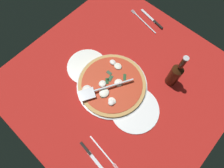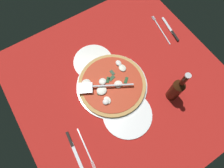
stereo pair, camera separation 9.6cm
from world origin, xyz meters
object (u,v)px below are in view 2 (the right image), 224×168
(dinner_plate_right, at_px, (93,62))
(pizza, at_px, (111,84))
(dinner_plate_left, at_px, (127,114))
(place_setting_far, at_px, (79,147))
(pizza_server, at_px, (102,87))
(place_setting_near, at_px, (166,31))
(beer_bottle, at_px, (176,89))

(dinner_plate_right, relative_size, pizza, 0.62)
(dinner_plate_left, relative_size, place_setting_far, 1.17)
(dinner_plate_left, bearing_deg, dinner_plate_right, -1.39)
(pizza, relative_size, pizza_server, 1.33)
(place_setting_near, distance_m, beer_bottle, 0.41)
(place_setting_near, bearing_deg, place_setting_far, 121.75)
(place_setting_near, bearing_deg, dinner_plate_left, 131.44)
(pizza, relative_size, place_setting_far, 1.70)
(dinner_plate_right, distance_m, place_setting_near, 0.47)
(dinner_plate_left, relative_size, place_setting_near, 1.04)
(pizza, bearing_deg, dinner_plate_right, 3.01)
(dinner_plate_right, bearing_deg, pizza_server, 165.98)
(dinner_plate_right, height_order, place_setting_far, place_setting_far)
(dinner_plate_left, distance_m, beer_bottle, 0.26)
(pizza_server, bearing_deg, place_setting_far, 66.71)
(pizza_server, xyz_separation_m, place_setting_near, (0.11, -0.51, -0.04))
(dinner_plate_right, bearing_deg, place_setting_far, 141.23)
(dinner_plate_left, height_order, place_setting_far, place_setting_far)
(dinner_plate_right, height_order, beer_bottle, beer_bottle)
(place_setting_far, bearing_deg, pizza_server, 132.49)
(place_setting_near, height_order, place_setting_far, same)
(pizza, height_order, pizza_server, pizza_server)
(pizza, bearing_deg, place_setting_far, 121.49)
(dinner_plate_left, relative_size, dinner_plate_right, 1.12)
(pizza_server, xyz_separation_m, beer_bottle, (-0.21, -0.27, 0.05))
(dinner_plate_left, bearing_deg, pizza_server, 10.96)
(pizza_server, distance_m, beer_bottle, 0.35)
(dinner_plate_right, height_order, place_setting_near, place_setting_near)
(dinner_plate_right, bearing_deg, place_setting_near, -96.45)
(dinner_plate_left, relative_size, pizza, 0.69)
(dinner_plate_right, bearing_deg, beer_bottle, -148.41)
(dinner_plate_left, relative_size, pizza_server, 0.92)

